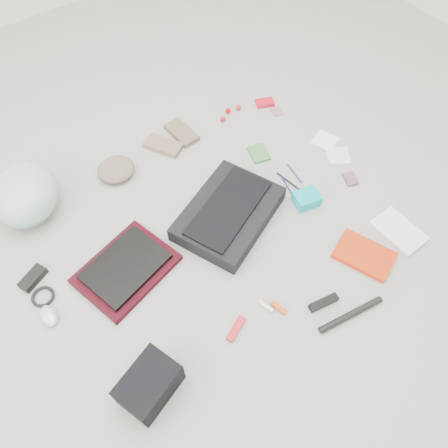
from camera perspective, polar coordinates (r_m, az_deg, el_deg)
ground_plane at (r=1.84m, az=-0.00°, el=-0.86°), size 4.00×4.00×0.00m
messenger_bag at (r=1.85m, az=0.61°, el=1.36°), size 0.53×0.47×0.07m
bag_flap at (r=1.81m, az=0.62°, el=2.14°), size 0.45×0.33×0.01m
laptop_sleeve at (r=1.78m, az=-12.64°, el=-5.77°), size 0.42×0.36×0.03m
laptop at (r=1.76m, az=-12.78°, el=-5.42°), size 0.35×0.29×0.02m
bike_helmet at (r=2.01m, az=-24.56°, el=3.63°), size 0.37×0.41×0.20m
beanie at (r=2.07m, az=-13.92°, el=6.93°), size 0.17×0.16×0.06m
mitten_left at (r=2.15m, az=-7.94°, el=10.11°), size 0.17×0.20×0.03m
mitten_right at (r=2.20m, az=-5.55°, el=11.79°), size 0.10×0.18×0.03m
power_brick at (r=1.87m, az=-23.68°, el=-6.48°), size 0.12×0.09×0.03m
cable_coil at (r=1.83m, az=-22.57°, el=-8.76°), size 0.11×0.11×0.01m
mouse at (r=1.77m, az=-21.91°, el=-11.07°), size 0.06×0.10×0.04m
camera_bag at (r=1.55m, az=-9.74°, el=-20.01°), size 0.23×0.20×0.13m
multitool at (r=1.64m, az=1.55°, el=-13.53°), size 0.10×0.07×0.02m
toiletry_tube_white at (r=1.68m, az=5.53°, el=-10.62°), size 0.03×0.06×0.02m
toiletry_tube_orange at (r=1.68m, az=7.12°, el=-10.77°), size 0.03×0.07×0.02m
u_lock at (r=1.72m, az=12.88°, el=-9.97°), size 0.12×0.05×0.02m
bike_pump at (r=1.72m, az=16.22°, el=-11.30°), size 0.28×0.07×0.03m
book_red at (r=1.86m, az=17.82°, el=-3.89°), size 0.22×0.27×0.02m
book_white at (r=1.97m, az=21.84°, el=-0.89°), size 0.14×0.21×0.02m
notepad at (r=2.11m, az=4.58°, el=9.19°), size 0.11×0.13×0.01m
pen_blue at (r=2.01m, az=8.10°, el=5.19°), size 0.04×0.13×0.01m
pen_black at (r=2.02m, az=8.54°, el=5.44°), size 0.03×0.15×0.01m
pen_navy at (r=2.05m, az=9.21°, el=6.54°), size 0.03×0.12×0.01m
accordion_wallet at (r=1.94m, az=10.73°, el=3.25°), size 0.12×0.11×0.05m
card_deck at (r=2.08m, az=16.19°, el=5.69°), size 0.08×0.09×0.01m
napkin_top at (r=2.23m, az=13.08°, el=10.56°), size 0.14×0.14×0.01m
napkin_bottom at (r=2.17m, az=14.69°, el=8.65°), size 0.15×0.15×0.01m
lollipop_a at (r=2.26m, az=-0.17°, el=13.53°), size 0.03×0.03×0.03m
lollipop_b at (r=2.31m, az=0.51°, el=14.56°), size 0.03×0.03×0.03m
lollipop_c at (r=2.33m, az=1.90°, el=14.99°), size 0.03×0.03×0.03m
altoids_tin at (r=2.37m, az=5.34°, el=15.49°), size 0.11×0.09×0.02m
stamp_sheet at (r=2.34m, az=6.90°, el=14.38°), size 0.07×0.07×0.00m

